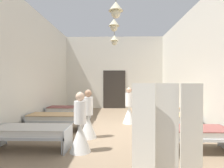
# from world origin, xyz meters

# --- Properties ---
(ground_plane) EXTENTS (6.71, 11.54, 0.10)m
(ground_plane) POSITION_xyz_m (0.00, 0.00, -0.05)
(ground_plane) COLOR #8C755B
(room_shell) EXTENTS (6.51, 11.14, 4.55)m
(room_shell) POSITION_xyz_m (0.00, 1.29, 2.29)
(room_shell) COLOR silver
(room_shell) RESTS_ON ground
(bed_left_row_0) EXTENTS (1.90, 0.84, 0.57)m
(bed_left_row_0) POSITION_xyz_m (-2.01, -1.90, 0.44)
(bed_left_row_0) COLOR #B7BCC1
(bed_left_row_0) RESTS_ON ground
(bed_right_row_0) EXTENTS (1.90, 0.84, 0.57)m
(bed_right_row_0) POSITION_xyz_m (2.01, -1.90, 0.44)
(bed_right_row_0) COLOR #B7BCC1
(bed_right_row_0) RESTS_ON ground
(bed_left_row_1) EXTENTS (1.90, 0.84, 0.57)m
(bed_left_row_1) POSITION_xyz_m (-2.01, 0.00, 0.44)
(bed_left_row_1) COLOR #B7BCC1
(bed_left_row_1) RESTS_ON ground
(bed_right_row_1) EXTENTS (1.90, 0.84, 0.57)m
(bed_right_row_1) POSITION_xyz_m (2.01, 0.00, 0.44)
(bed_right_row_1) COLOR #B7BCC1
(bed_right_row_1) RESTS_ON ground
(bed_left_row_2) EXTENTS (1.90, 0.84, 0.57)m
(bed_left_row_2) POSITION_xyz_m (-2.01, 1.90, 0.44)
(bed_left_row_2) COLOR #B7BCC1
(bed_left_row_2) RESTS_ON ground
(bed_right_row_2) EXTENTS (1.90, 0.84, 0.57)m
(bed_right_row_2) POSITION_xyz_m (2.01, 1.90, 0.44)
(bed_right_row_2) COLOR #B7BCC1
(bed_right_row_2) RESTS_ON ground
(nurse_near_aisle) EXTENTS (0.52, 0.52, 1.49)m
(nurse_near_aisle) POSITION_xyz_m (0.66, 1.13, 0.53)
(nurse_near_aisle) COLOR white
(nurse_near_aisle) RESTS_ON ground
(nurse_mid_aisle) EXTENTS (0.52, 0.52, 1.49)m
(nurse_mid_aisle) POSITION_xyz_m (-0.74, -2.06, 0.53)
(nurse_mid_aisle) COLOR white
(nurse_mid_aisle) RESTS_ON ground
(nurse_far_aisle) EXTENTS (0.52, 0.52, 1.49)m
(nurse_far_aisle) POSITION_xyz_m (-0.72, -0.89, 0.53)
(nurse_far_aisle) COLOR white
(nurse_far_aisle) RESTS_ON ground
(patient_seated_primary) EXTENTS (0.44, 0.44, 0.80)m
(patient_seated_primary) POSITION_xyz_m (1.66, 1.99, 0.87)
(patient_seated_primary) COLOR gray
(patient_seated_primary) RESTS_ON bed_right_row_2
(privacy_screen) EXTENTS (1.25, 0.20, 1.70)m
(privacy_screen) POSITION_xyz_m (1.06, -3.31, 0.85)
(privacy_screen) COLOR silver
(privacy_screen) RESTS_ON ground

